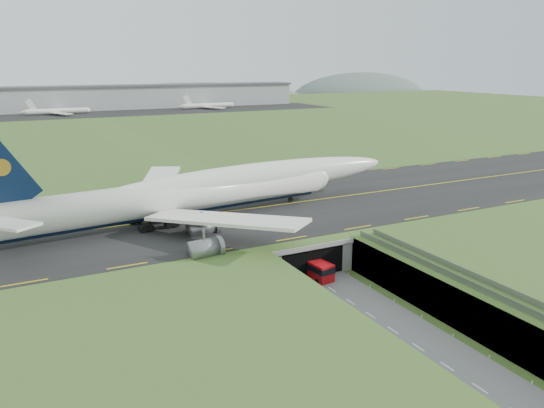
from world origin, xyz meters
TOP-DOWN VIEW (x-y plane):
  - ground at (0.00, 0.00)m, footprint 900.00×900.00m
  - airfield_deck at (0.00, 0.00)m, footprint 800.00×800.00m
  - trench_road at (0.00, -7.50)m, footprint 12.00×75.00m
  - taxiway at (0.00, 33.00)m, footprint 800.00×44.00m
  - tunnel_portal at (0.00, 16.71)m, footprint 17.00×22.30m
  - guideway at (11.00, -19.11)m, footprint 3.00×53.00m
  - jumbo_jet at (-9.88, 31.72)m, footprint 91.33×59.05m
  - shuttle_tram at (0.27, 7.95)m, footprint 3.78×7.88m
  - cargo_terminal at (-0.05, 299.41)m, footprint 320.00×67.00m
  - distant_hills at (64.38, 430.00)m, footprint 700.00×91.00m

SIDE VIEW (x-z plane):
  - distant_hills at x=64.38m, z-range -34.00..26.00m
  - ground at x=0.00m, z-range 0.00..0.00m
  - trench_road at x=0.00m, z-range 0.00..0.20m
  - shuttle_tram at x=0.27m, z-range 0.15..3.25m
  - airfield_deck at x=0.00m, z-range 0.00..6.00m
  - tunnel_portal at x=0.00m, z-range 0.33..6.33m
  - guideway at x=11.00m, z-range 1.80..8.85m
  - taxiway at x=0.00m, z-range 6.00..6.18m
  - jumbo_jet at x=-9.88m, z-range 1.46..21.10m
  - cargo_terminal at x=-0.05m, z-range 6.16..21.76m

